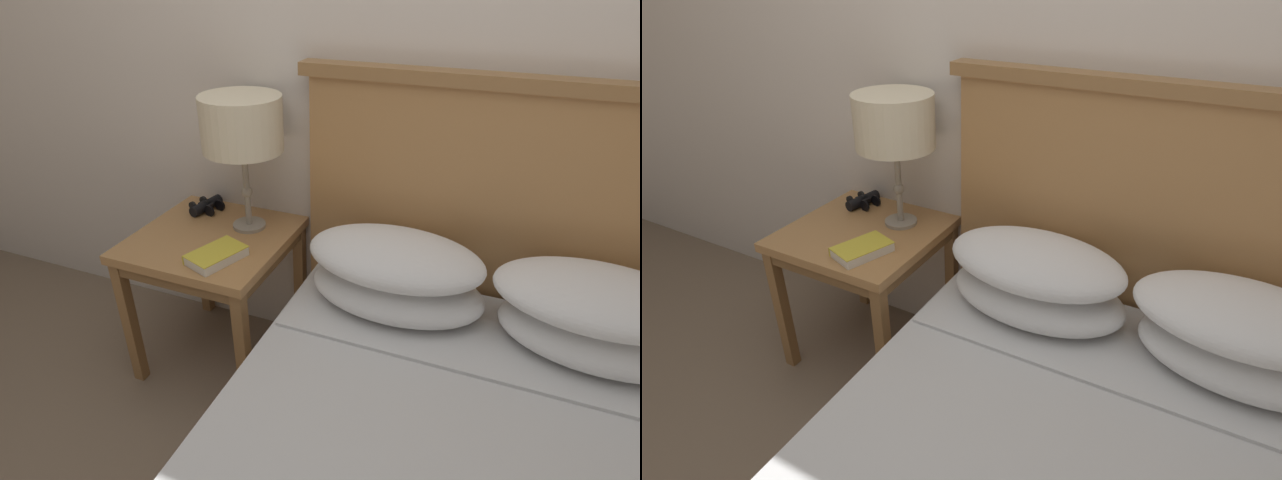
{
  "view_description": "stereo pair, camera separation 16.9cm",
  "coord_description": "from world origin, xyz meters",
  "views": [
    {
      "loc": [
        0.44,
        -0.76,
        1.54
      ],
      "look_at": [
        -0.11,
        0.61,
        0.71
      ],
      "focal_mm": 28.0,
      "sensor_mm": 36.0,
      "label": 1
    },
    {
      "loc": [
        0.59,
        -0.69,
        1.54
      ],
      "look_at": [
        -0.11,
        0.61,
        0.71
      ],
      "focal_mm": 28.0,
      "sensor_mm": 36.0,
      "label": 2
    }
  ],
  "objects": [
    {
      "name": "book_on_nightstand",
      "position": [
        -0.46,
        0.51,
        0.62
      ],
      "size": [
        0.19,
        0.23,
        0.04
      ],
      "color": "silver",
      "rests_on": "nightstand"
    },
    {
      "name": "table_lamp",
      "position": [
        -0.47,
        0.78,
        1.02
      ],
      "size": [
        0.3,
        0.3,
        0.52
      ],
      "color": "gray",
      "rests_on": "nightstand"
    },
    {
      "name": "wall_back",
      "position": [
        0.0,
        0.97,
        1.3
      ],
      "size": [
        8.0,
        0.06,
        2.6
      ],
      "color": "silver",
      "rests_on": "ground_plane"
    },
    {
      "name": "binoculars_pair",
      "position": [
        -0.71,
        0.84,
        0.63
      ],
      "size": [
        0.15,
        0.16,
        0.05
      ],
      "color": "black",
      "rests_on": "nightstand"
    },
    {
      "name": "nightstand",
      "position": [
        -0.58,
        0.66,
        0.53
      ],
      "size": [
        0.58,
        0.58,
        0.61
      ],
      "color": "#AD7A47",
      "rests_on": "ground_plane"
    }
  ]
}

